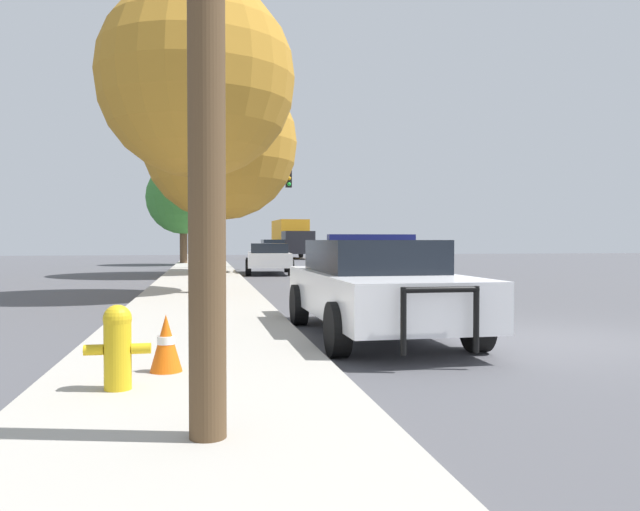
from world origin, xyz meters
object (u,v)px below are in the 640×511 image
(traffic_light, at_px, (247,195))
(car_background_oncoming, at_px, (351,254))
(tree_sidewalk_mid, at_px, (220,143))
(tree_sidewalk_near, at_px, (197,80))
(fire_hydrant, at_px, (118,344))
(police_car, at_px, (375,285))
(car_background_distant, at_px, (272,249))
(tree_sidewalk_far, at_px, (183,197))
(car_background_midblock, at_px, (269,257))
(box_truck, at_px, (291,238))
(traffic_cone, at_px, (166,343))

(traffic_light, height_order, car_background_oncoming, traffic_light)
(tree_sidewalk_mid, relative_size, tree_sidewalk_near, 1.07)
(fire_hydrant, bearing_deg, tree_sidewalk_mid, 85.90)
(car_background_oncoming, height_order, tree_sidewalk_mid, tree_sidewalk_mid)
(police_car, xyz_separation_m, car_background_distant, (2.43, 37.25, 0.01))
(car_background_oncoming, height_order, tree_sidewalk_far, tree_sidewalk_far)
(car_background_oncoming, relative_size, car_background_midblock, 0.88)
(police_car, xyz_separation_m, box_truck, (4.43, 41.22, 0.87))
(police_car, xyz_separation_m, tree_sidewalk_near, (-2.77, 7.14, 4.82))
(car_background_oncoming, bearing_deg, tree_sidewalk_near, 61.56)
(box_truck, bearing_deg, traffic_light, 73.84)
(car_background_midblock, relative_size, traffic_cone, 7.90)
(traffic_light, relative_size, car_background_distant, 1.21)
(traffic_cone, bearing_deg, tree_sidewalk_far, 91.49)
(box_truck, height_order, tree_sidewalk_near, tree_sidewalk_near)
(box_truck, distance_m, tree_sidewalk_mid, 25.31)
(police_car, distance_m, car_background_distant, 37.33)
(car_background_oncoming, bearing_deg, tree_sidewalk_far, -38.10)
(tree_sidewalk_mid, bearing_deg, traffic_cone, -93.13)
(car_background_midblock, height_order, traffic_cone, car_background_midblock)
(tree_sidewalk_far, bearing_deg, traffic_light, -63.46)
(traffic_light, distance_m, car_background_oncoming, 6.13)
(traffic_light, xyz_separation_m, car_background_distant, (2.92, 15.30, -2.92))
(police_car, xyz_separation_m, traffic_light, (-0.49, 21.95, 2.93))
(car_background_distant, xyz_separation_m, tree_sidewalk_near, (-5.20, -30.11, 4.81))
(box_truck, height_order, tree_sidewalk_mid, tree_sidewalk_mid)
(car_background_midblock, bearing_deg, tree_sidewalk_near, -101.10)
(traffic_light, xyz_separation_m, car_background_midblock, (0.69, -3.92, -3.00))
(car_background_midblock, relative_size, car_background_distant, 1.12)
(tree_sidewalk_far, bearing_deg, tree_sidewalk_near, -87.24)
(car_background_midblock, xyz_separation_m, box_truck, (4.23, 23.19, 0.94))
(fire_hydrant, distance_m, tree_sidewalk_mid, 21.12)
(police_car, height_order, car_background_oncoming, police_car)
(tree_sidewalk_near, bearing_deg, tree_sidewalk_far, 92.76)
(fire_hydrant, bearing_deg, car_background_oncoming, 72.12)
(police_car, height_order, box_truck, box_truck)
(police_car, xyz_separation_m, tree_sidewalk_far, (-3.81, 28.58, 3.23))
(car_background_midblock, bearing_deg, box_truck, 83.81)
(tree_sidewalk_far, bearing_deg, car_background_distant, 54.28)
(tree_sidewalk_near, bearing_deg, box_truck, 78.07)
(tree_sidewalk_near, relative_size, traffic_cone, 13.57)
(car_background_oncoming, xyz_separation_m, car_background_distant, (-2.44, 15.13, 0.05))
(traffic_light, relative_size, tree_sidewalk_far, 0.83)
(car_background_oncoming, bearing_deg, tree_sidewalk_mid, 35.51)
(traffic_light, height_order, tree_sidewalk_mid, tree_sidewalk_mid)
(tree_sidewalk_far, bearing_deg, tree_sidewalk_mid, -80.69)
(tree_sidewalk_near, relative_size, tree_sidewalk_far, 1.32)
(traffic_cone, bearing_deg, tree_sidewalk_mid, 86.87)
(traffic_light, distance_m, car_background_distant, 15.85)
(car_background_midblock, distance_m, tree_sidewalk_near, 12.29)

